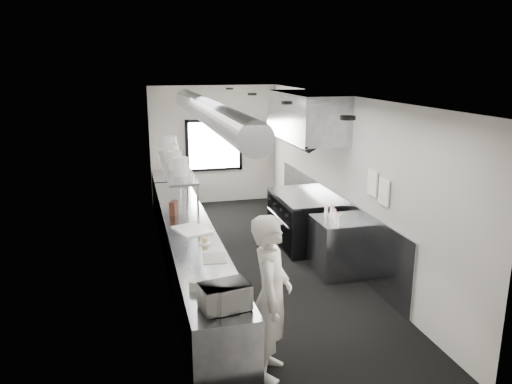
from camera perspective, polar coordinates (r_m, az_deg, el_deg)
floor at (r=8.58m, az=-0.08°, el=-8.12°), size 3.00×8.00×0.01m
ceiling at (r=7.93m, az=-0.09°, el=10.89°), size 3.00×8.00×0.01m
wall_back at (r=11.99m, az=-4.83°, el=5.36°), size 3.00×0.02×2.80m
wall_front at (r=4.58m, az=12.58°, el=-10.49°), size 3.00×0.02×2.80m
wall_left at (r=7.92m, az=-10.67°, el=0.36°), size 0.02×8.00×2.80m
wall_right at (r=8.63m, az=9.62°, el=1.57°), size 0.02×8.00×2.80m
wall_cladding at (r=9.11m, az=8.52°, el=-3.24°), size 0.03×5.50×1.10m
hvac_duct at (r=8.20m, az=-5.60°, el=9.19°), size 0.40×6.40×0.40m
service_window at (r=11.95m, az=-4.80°, el=5.33°), size 1.36×0.05×1.25m
exhaust_hood at (r=8.96m, az=5.68°, el=8.61°), size 0.81×2.20×0.88m
prep_counter at (r=7.76m, az=-7.48°, el=-7.18°), size 0.70×6.00×0.90m
pass_shelf at (r=8.88m, az=-9.17°, el=2.86°), size 0.45×3.00×0.68m
range at (r=9.33m, az=5.05°, el=-3.21°), size 0.88×1.60×0.94m
bottle_station at (r=8.15m, az=9.06°, el=-6.17°), size 0.65×0.80×0.90m
far_work_table at (r=11.27m, az=-9.81°, el=-0.34°), size 0.70×1.20×0.90m
notice_sheet_a at (r=7.52m, az=13.15°, el=1.03°), size 0.02×0.28×0.38m
notice_sheet_b at (r=7.23m, az=14.39°, el=0.01°), size 0.02×0.28×0.38m
line_cook at (r=5.39m, az=1.74°, el=-11.90°), size 0.64×0.78×1.82m
microwave at (r=5.13m, az=-3.61°, el=-11.83°), size 0.51×0.42×0.27m
deli_tub_a at (r=5.59m, az=-6.94°, el=-10.47°), size 0.17×0.17×0.10m
deli_tub_b at (r=5.58m, az=-6.09°, el=-10.57°), size 0.13×0.13×0.09m
newspaper at (r=6.41m, az=-4.79°, el=-7.53°), size 0.33×0.39×0.01m
small_plate at (r=6.91m, az=-5.86°, el=-5.85°), size 0.19×0.19×0.01m
pastry at (r=6.89m, az=-5.87°, el=-5.44°), size 0.09×0.09×0.09m
cutting_board at (r=7.48m, az=-7.35°, el=-4.27°), size 0.59×0.68×0.02m
knife_block at (r=8.27m, az=-9.39°, el=-1.78°), size 0.16×0.22×0.22m
plate_stack_a at (r=8.00m, az=-8.58°, el=2.89°), size 0.29×0.29×0.29m
plate_stack_b at (r=8.50m, az=-9.25°, el=3.62°), size 0.28×0.28×0.31m
plate_stack_c at (r=9.04m, az=-9.55°, el=4.35°), size 0.25×0.25×0.33m
plate_stack_d at (r=9.67m, az=-9.79°, el=5.15°), size 0.31×0.31×0.38m
squeeze_bottle_a at (r=7.70m, az=9.46°, el=-3.19°), size 0.07×0.07×0.18m
squeeze_bottle_b at (r=7.80m, az=9.12°, el=-2.93°), size 0.08×0.08×0.18m
squeeze_bottle_c at (r=7.99m, az=8.93°, el=-2.53°), size 0.07×0.07×0.17m
squeeze_bottle_d at (r=8.10m, az=8.65°, el=-2.22°), size 0.07×0.07×0.19m
squeeze_bottle_e at (r=8.17m, az=8.02°, el=-2.10°), size 0.06×0.06×0.17m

